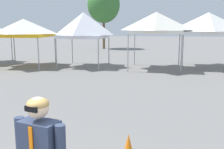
{
  "coord_description": "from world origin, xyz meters",
  "views": [
    {
      "loc": [
        1.2,
        -1.57,
        2.49
      ],
      "look_at": [
        -0.02,
        4.84,
        1.3
      ],
      "focal_mm": 41.76,
      "sensor_mm": 36.0,
      "label": 1
    }
  ],
  "objects_px": {
    "canopy_tent_center": "(208,24)",
    "tree_behind_tents_center": "(104,5)",
    "canopy_tent_far_right": "(84,25)",
    "canopy_tent_behind_right": "(156,23)",
    "canopy_tent_behind_left": "(24,28)"
  },
  "relations": [
    {
      "from": "canopy_tent_behind_right",
      "to": "canopy_tent_far_right",
      "type": "bearing_deg",
      "value": 178.47
    },
    {
      "from": "canopy_tent_far_right",
      "to": "tree_behind_tents_center",
      "type": "bearing_deg",
      "value": 97.46
    },
    {
      "from": "canopy_tent_far_right",
      "to": "canopy_tent_behind_right",
      "type": "height_order",
      "value": "canopy_tent_far_right"
    },
    {
      "from": "canopy_tent_center",
      "to": "tree_behind_tents_center",
      "type": "bearing_deg",
      "value": 125.92
    },
    {
      "from": "canopy_tent_behind_right",
      "to": "tree_behind_tents_center",
      "type": "relative_size",
      "value": 0.48
    },
    {
      "from": "canopy_tent_behind_left",
      "to": "canopy_tent_center",
      "type": "distance_m",
      "value": 11.36
    },
    {
      "from": "canopy_tent_behind_right",
      "to": "canopy_tent_center",
      "type": "relative_size",
      "value": 1.0
    },
    {
      "from": "canopy_tent_far_right",
      "to": "canopy_tent_center",
      "type": "bearing_deg",
      "value": 7.08
    },
    {
      "from": "canopy_tent_behind_left",
      "to": "canopy_tent_far_right",
      "type": "relative_size",
      "value": 0.98
    },
    {
      "from": "canopy_tent_center",
      "to": "tree_behind_tents_center",
      "type": "xyz_separation_m",
      "value": [
        -9.35,
        12.91,
        2.25
      ]
    },
    {
      "from": "canopy_tent_far_right",
      "to": "canopy_tent_behind_right",
      "type": "relative_size",
      "value": 1.01
    },
    {
      "from": "canopy_tent_behind_left",
      "to": "canopy_tent_far_right",
      "type": "height_order",
      "value": "canopy_tent_far_right"
    },
    {
      "from": "canopy_tent_far_right",
      "to": "canopy_tent_center",
      "type": "xyz_separation_m",
      "value": [
        7.54,
        0.94,
        0.1
      ]
    },
    {
      "from": "canopy_tent_center",
      "to": "canopy_tent_behind_right",
      "type": "bearing_deg",
      "value": -161.04
    },
    {
      "from": "tree_behind_tents_center",
      "to": "canopy_tent_behind_left",
      "type": "bearing_deg",
      "value": -97.48
    }
  ]
}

